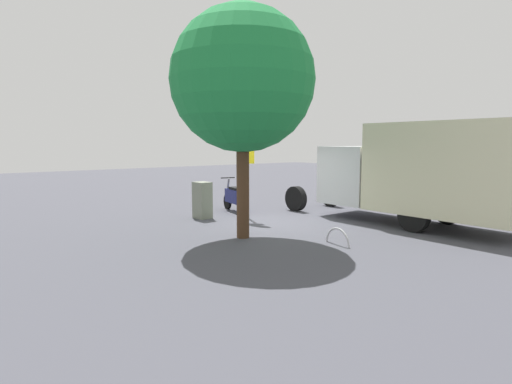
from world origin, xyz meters
TOP-DOWN VIEW (x-y plane):
  - ground_plane at (0.00, 0.00)m, footprint 60.00×60.00m
  - box_truck_near at (-3.05, -3.07)m, footprint 7.72×2.23m
  - motorcycle at (2.47, -0.33)m, footprint 1.79×0.69m
  - stop_sign at (1.01, 0.19)m, footprint 0.71×0.33m
  - street_tree at (-1.16, 2.02)m, footprint 3.66×3.66m
  - utility_cabinet at (2.01, 1.31)m, footprint 0.58×0.46m
  - bike_rack_hoop at (-3.24, 0.70)m, footprint 0.85×0.17m

SIDE VIEW (x-z plane):
  - ground_plane at x=0.00m, z-range 0.00..0.00m
  - bike_rack_hoop at x=-3.24m, z-range -0.43..0.43m
  - motorcycle at x=2.47m, z-range -0.08..1.12m
  - utility_cabinet at x=2.01m, z-range 0.00..1.20m
  - box_truck_near at x=-3.05m, z-range 0.14..3.18m
  - stop_sign at x=1.01m, z-range 0.51..3.55m
  - street_tree at x=-1.16m, z-range 1.10..6.98m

